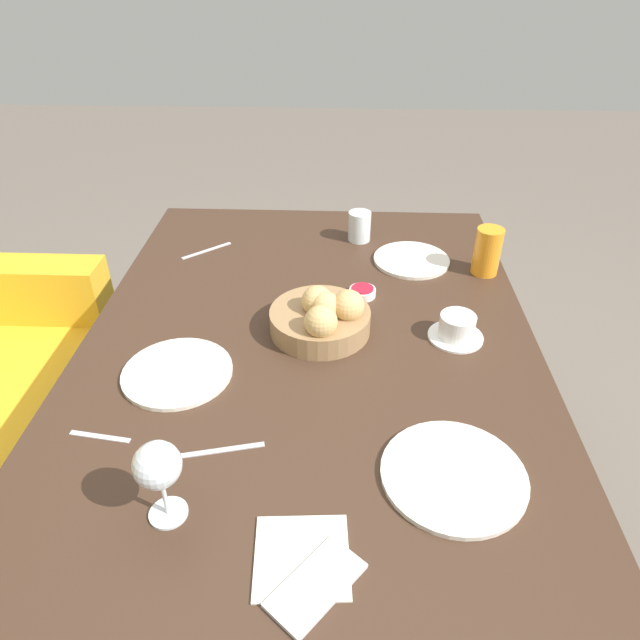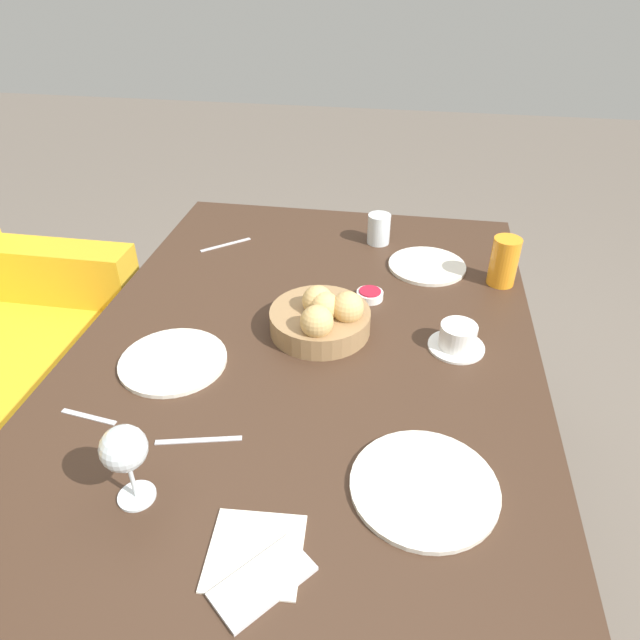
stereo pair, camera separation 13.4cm
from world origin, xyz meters
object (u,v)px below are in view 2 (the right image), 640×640
(plate_far_center, at_px, (173,361))
(juice_glass, at_px, (504,261))
(bread_basket, at_px, (322,317))
(fork_silver, at_px, (199,440))
(wine_glass, at_px, (124,451))
(coffee_cup, at_px, (458,338))
(plate_near_right, at_px, (427,266))
(cell_phone, at_px, (263,582))
(knife_silver, at_px, (226,245))
(plate_near_left, at_px, (424,487))
(jam_bowl_berry, at_px, (370,295))
(napkin, at_px, (255,552))
(water_tumbler, at_px, (379,229))
(spoon_coffee, at_px, (89,417))

(plate_far_center, height_order, juice_glass, juice_glass)
(bread_basket, height_order, fork_silver, bread_basket)
(wine_glass, bearing_deg, coffee_cup, -46.77)
(plate_near_right, xyz_separation_m, juice_glass, (-0.05, -0.20, 0.06))
(fork_silver, distance_m, cell_phone, 0.32)
(fork_silver, bearing_deg, cell_phone, -143.50)
(plate_far_center, relative_size, knife_silver, 1.82)
(bread_basket, distance_m, fork_silver, 0.42)
(plate_far_center, height_order, knife_silver, plate_far_center)
(plate_near_left, bearing_deg, knife_silver, 36.47)
(juice_glass, bearing_deg, jam_bowl_berry, 111.98)
(coffee_cup, bearing_deg, napkin, 151.11)
(plate_near_left, distance_m, water_tumbler, 0.93)
(wine_glass, height_order, coffee_cup, wine_glass)
(plate_far_center, bearing_deg, wine_glass, -168.19)
(plate_near_right, bearing_deg, knife_silver, 86.37)
(plate_near_right, relative_size, plate_far_center, 0.92)
(plate_far_center, xyz_separation_m, cell_phone, (-0.47, -0.32, -0.00))
(plate_far_center, distance_m, jam_bowl_berry, 0.52)
(plate_near_left, xyz_separation_m, juice_glass, (0.73, -0.19, 0.06))
(cell_phone, bearing_deg, wine_glass, 65.13)
(juice_glass, bearing_deg, fork_silver, 138.31)
(plate_near_right, distance_m, juice_glass, 0.21)
(water_tumbler, height_order, knife_silver, water_tumbler)
(water_tumbler, distance_m, knife_silver, 0.46)
(plate_near_left, relative_size, cell_phone, 1.57)
(coffee_cup, height_order, knife_silver, coffee_cup)
(jam_bowl_berry, relative_size, fork_silver, 0.43)
(coffee_cup, distance_m, fork_silver, 0.61)
(plate_far_center, xyz_separation_m, wine_glass, (-0.35, -0.07, 0.11))
(fork_silver, height_order, cell_phone, cell_phone)
(jam_bowl_berry, height_order, fork_silver, jam_bowl_berry)
(plate_far_center, bearing_deg, bread_basket, -61.36)
(bread_basket, relative_size, juice_glass, 1.81)
(jam_bowl_berry, height_order, napkin, jam_bowl_berry)
(plate_near_left, bearing_deg, jam_bowl_berry, 14.10)
(jam_bowl_berry, xyz_separation_m, fork_silver, (-0.55, 0.27, -0.01))
(plate_near_right, distance_m, plate_far_center, 0.76)
(juice_glass, bearing_deg, water_tumbler, 61.56)
(coffee_cup, relative_size, napkin, 0.84)
(spoon_coffee, bearing_deg, knife_silver, -3.53)
(plate_near_left, distance_m, cell_phone, 0.31)
(plate_near_left, distance_m, coffee_cup, 0.42)
(fork_silver, xyz_separation_m, knife_silver, (0.78, 0.19, 0.00))
(juice_glass, bearing_deg, wine_glass, 140.91)
(coffee_cup, height_order, spoon_coffee, coffee_cup)
(wine_glass, distance_m, jam_bowl_berry, 0.77)
(juice_glass, relative_size, napkin, 0.85)
(plate_near_right, bearing_deg, bread_basket, 146.06)
(coffee_cup, distance_m, jam_bowl_berry, 0.28)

